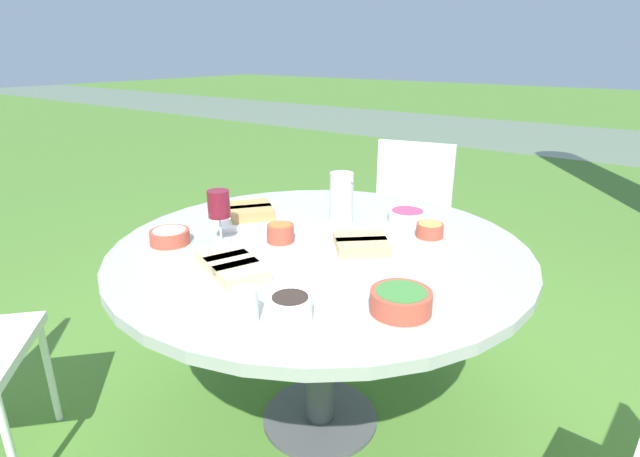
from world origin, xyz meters
TOP-DOWN VIEW (x-y plane):
  - ground_plane at (0.00, 0.00)m, footprint 40.00×40.00m
  - river_strip at (0.00, 7.58)m, footprint 40.00×3.36m
  - dining_table at (0.00, 0.00)m, footprint 1.42×1.42m
  - chair_near_right at (-0.25, 1.16)m, footprint 0.52×0.50m
  - water_pitcher at (-0.08, 0.25)m, footprint 0.10×0.09m
  - wine_glass at (-0.30, -0.18)m, footprint 0.08×0.08m
  - platter_bread_main at (0.15, 0.02)m, footprint 0.39×0.39m
  - platter_charcuterie at (-0.06, -0.36)m, footprint 0.38×0.31m
  - platter_sandwich_side at (-0.39, 0.06)m, footprint 0.41×0.39m
  - bowl_fries at (0.27, 0.30)m, footprint 0.10×0.10m
  - bowl_salad at (0.44, -0.25)m, footprint 0.16×0.16m
  - bowl_olives at (0.24, -0.45)m, footprint 0.11×0.11m
  - bowl_dip_red at (0.12, 0.41)m, footprint 0.15×0.15m
  - bowl_dip_cream at (-0.43, -0.30)m, footprint 0.14×0.14m
  - bowl_roasted_veg at (-0.13, -0.06)m, footprint 0.09×0.09m
  - cup_water_near at (0.16, -0.52)m, footprint 0.06×0.06m

SIDE VIEW (x-z plane):
  - ground_plane at x=0.00m, z-range 0.00..0.00m
  - river_strip at x=0.00m, z-range 0.00..0.01m
  - chair_near_right at x=-0.25m, z-range 0.08..0.97m
  - dining_table at x=0.00m, z-range 0.29..1.03m
  - platter_bread_main at x=0.15m, z-range 0.74..0.79m
  - bowl_dip_red at x=0.12m, z-range 0.74..0.79m
  - platter_sandwich_side at x=-0.39m, z-range 0.74..0.80m
  - platter_charcuterie at x=-0.06m, z-range 0.74..0.80m
  - bowl_dip_cream at x=-0.43m, z-range 0.75..0.79m
  - bowl_fries at x=0.27m, z-range 0.75..0.80m
  - bowl_salad at x=0.44m, z-range 0.75..0.80m
  - bowl_roasted_veg at x=-0.13m, z-range 0.75..0.81m
  - bowl_olives at x=0.24m, z-range 0.75..0.81m
  - cup_water_near at x=0.16m, z-range 0.74..0.83m
  - water_pitcher at x=-0.08m, z-range 0.74..0.94m
  - wine_glass at x=-0.30m, z-range 0.78..0.97m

